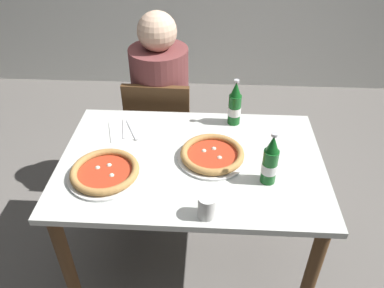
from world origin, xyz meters
TOP-DOWN VIEW (x-y plane):
  - ground_plane at (0.00, 0.00)m, footprint 8.00×8.00m
  - dining_table_main at (0.00, 0.00)m, footprint 1.20×0.80m
  - chair_behind_table at (-0.23, 0.61)m, footprint 0.41×0.41m
  - diner_seated at (-0.22, 0.66)m, footprint 0.34×0.34m
  - pizza_margherita_near at (-0.36, -0.13)m, footprint 0.32×0.32m
  - pizza_marinara_far at (0.09, 0.01)m, footprint 0.32×0.32m
  - beer_bottle_left at (0.20, 0.31)m, footprint 0.07×0.07m
  - beer_bottle_center at (0.33, -0.13)m, footprint 0.07×0.07m
  - napkin_with_cutlery at (-0.33, 0.21)m, footprint 0.22×0.22m
  - paper_cup at (0.08, -0.34)m, footprint 0.07×0.07m

SIDE VIEW (x-z plane):
  - ground_plane at x=0.00m, z-range 0.00..0.00m
  - chair_behind_table at x=-0.23m, z-range 0.06..0.91m
  - diner_seated at x=-0.22m, z-range -0.02..1.19m
  - dining_table_main at x=0.00m, z-range 0.26..1.01m
  - napkin_with_cutlery at x=-0.33m, z-range 0.75..0.76m
  - pizza_margherita_near at x=-0.36m, z-range 0.75..0.79m
  - pizza_marinara_far at x=0.09m, z-range 0.75..0.79m
  - paper_cup at x=0.08m, z-range 0.75..0.84m
  - beer_bottle_left at x=0.20m, z-range 0.73..0.98m
  - beer_bottle_center at x=0.33m, z-range 0.73..0.98m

